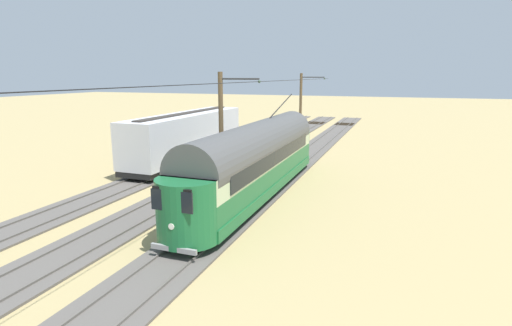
{
  "coord_description": "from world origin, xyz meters",
  "views": [
    {
      "loc": [
        -11.9,
        26.67,
        6.91
      ],
      "look_at": [
        -3.95,
        5.05,
        1.83
      ],
      "focal_mm": 28.06,
      "sensor_mm": 36.0,
      "label": 1
    }
  ],
  "objects_px": {
    "catenary_pole_foreground": "(301,107)",
    "catenary_pole_mid_near": "(222,130)",
    "vintage_streetcar": "(256,158)",
    "track_end_bumper": "(233,141)",
    "boxcar_adjacent": "(187,136)",
    "spare_tie_stack": "(154,157)"
  },
  "relations": [
    {
      "from": "track_end_bumper",
      "to": "catenary_pole_foreground",
      "type": "bearing_deg",
      "value": -145.34
    },
    {
      "from": "catenary_pole_foreground",
      "to": "spare_tie_stack",
      "type": "height_order",
      "value": "catenary_pole_foreground"
    },
    {
      "from": "vintage_streetcar",
      "to": "spare_tie_stack",
      "type": "bearing_deg",
      "value": -29.39
    },
    {
      "from": "catenary_pole_mid_near",
      "to": "vintage_streetcar",
      "type": "bearing_deg",
      "value": 169.27
    },
    {
      "from": "catenary_pole_foreground",
      "to": "track_end_bumper",
      "type": "xyz_separation_m",
      "value": [
        6.03,
        4.17,
        -3.3
      ]
    },
    {
      "from": "vintage_streetcar",
      "to": "spare_tie_stack",
      "type": "distance_m",
      "value": 13.14
    },
    {
      "from": "catenary_pole_foreground",
      "to": "track_end_bumper",
      "type": "bearing_deg",
      "value": 34.66
    },
    {
      "from": "vintage_streetcar",
      "to": "spare_tie_stack",
      "type": "height_order",
      "value": "vintage_streetcar"
    },
    {
      "from": "vintage_streetcar",
      "to": "catenary_pole_mid_near",
      "type": "bearing_deg",
      "value": -10.73
    },
    {
      "from": "vintage_streetcar",
      "to": "boxcar_adjacent",
      "type": "bearing_deg",
      "value": -38.98
    },
    {
      "from": "catenary_pole_foreground",
      "to": "spare_tie_stack",
      "type": "relative_size",
      "value": 2.96
    },
    {
      "from": "vintage_streetcar",
      "to": "boxcar_adjacent",
      "type": "height_order",
      "value": "vintage_streetcar"
    },
    {
      "from": "catenary_pole_foreground",
      "to": "catenary_pole_mid_near",
      "type": "relative_size",
      "value": 1.0
    },
    {
      "from": "catenary_pole_mid_near",
      "to": "track_end_bumper",
      "type": "bearing_deg",
      "value": -68.53
    },
    {
      "from": "vintage_streetcar",
      "to": "catenary_pole_foreground",
      "type": "distance_m",
      "value": 20.14
    },
    {
      "from": "vintage_streetcar",
      "to": "boxcar_adjacent",
      "type": "relative_size",
      "value": 1.27
    },
    {
      "from": "vintage_streetcar",
      "to": "track_end_bumper",
      "type": "distance_m",
      "value": 17.96
    },
    {
      "from": "boxcar_adjacent",
      "to": "catenary_pole_mid_near",
      "type": "relative_size",
      "value": 2.02
    },
    {
      "from": "track_end_bumper",
      "to": "vintage_streetcar",
      "type": "bearing_deg",
      "value": 117.94
    },
    {
      "from": "vintage_streetcar",
      "to": "boxcar_adjacent",
      "type": "xyz_separation_m",
      "value": [
        8.37,
        -6.78,
        -0.1
      ]
    },
    {
      "from": "vintage_streetcar",
      "to": "spare_tie_stack",
      "type": "xyz_separation_m",
      "value": [
        11.31,
        -6.37,
        -2.0
      ]
    },
    {
      "from": "vintage_streetcar",
      "to": "catenary_pole_foreground",
      "type": "xyz_separation_m",
      "value": [
        2.34,
        -19.95,
        1.43
      ]
    }
  ]
}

